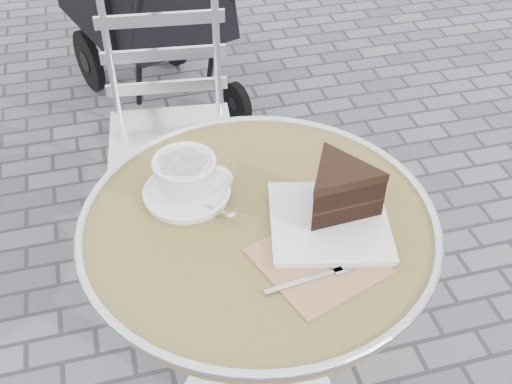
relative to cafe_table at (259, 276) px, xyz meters
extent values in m
cylinder|color=silver|center=(0.00, 0.00, -0.20)|extent=(0.07, 0.07, 0.67)
cylinder|color=tan|center=(0.00, 0.00, 0.15)|extent=(0.70, 0.70, 0.03)
torus|color=silver|center=(0.00, 0.00, 0.16)|extent=(0.72, 0.72, 0.02)
cylinder|color=white|center=(-0.12, 0.11, 0.17)|extent=(0.18, 0.18, 0.01)
cylinder|color=white|center=(-0.12, 0.11, 0.21)|extent=(0.15, 0.15, 0.08)
torus|color=white|center=(-0.06, 0.09, 0.21)|extent=(0.06, 0.03, 0.06)
cylinder|color=beige|center=(-0.12, 0.11, 0.25)|extent=(0.11, 0.11, 0.01)
cube|color=tan|center=(0.08, -0.13, 0.17)|extent=(0.26, 0.26, 0.00)
cube|color=white|center=(0.13, -0.05, 0.17)|extent=(0.27, 0.27, 0.01)
cylinder|color=silver|center=(-0.26, 0.55, -0.35)|extent=(0.02, 0.02, 0.42)
cylinder|color=silver|center=(0.05, 0.52, -0.35)|extent=(0.02, 0.02, 0.42)
cylinder|color=silver|center=(-0.22, 0.87, -0.35)|extent=(0.02, 0.02, 0.42)
cylinder|color=silver|center=(0.09, 0.83, -0.35)|extent=(0.02, 0.02, 0.42)
cube|color=silver|center=(-0.08, 0.69, -0.13)|extent=(0.42, 0.42, 0.02)
cube|color=black|center=(-0.01, 1.59, -0.09)|extent=(0.61, 0.76, 0.40)
cylinder|color=black|center=(-0.12, 1.24, -0.48)|extent=(0.09, 0.18, 0.18)
cylinder|color=black|center=(0.28, 1.37, -0.48)|extent=(0.09, 0.18, 0.18)
cylinder|color=black|center=(-0.31, 1.81, -0.43)|extent=(0.12, 0.28, 0.28)
cylinder|color=black|center=(0.09, 1.94, -0.43)|extent=(0.12, 0.28, 0.28)
camera|label=1|loc=(-0.24, -0.88, 1.04)|focal=45.00mm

